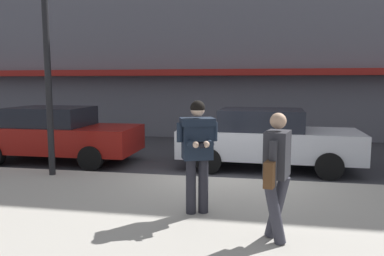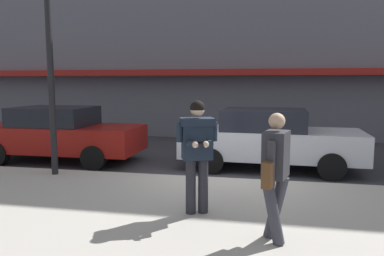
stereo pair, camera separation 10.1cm
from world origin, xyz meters
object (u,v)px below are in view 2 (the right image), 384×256
Objects in this scene: pedestrian_with_bag at (275,169)px; street_lamp_post at (49,40)px; man_texting_on_phone at (197,145)px; parked_sedan_near at (60,134)px; parked_sedan_mid at (269,139)px.

pedestrian_with_bag is 0.35× the size of street_lamp_post.
man_texting_on_phone is 4.53m from street_lamp_post.
pedestrian_with_bag is (5.84, -4.64, 0.32)m from parked_sedan_near.
street_lamp_post is (1.00, -1.91, 2.35)m from parked_sedan_near.
parked_sedan_near is 2.50× the size of man_texting_on_phone.
parked_sedan_near is at bearing 140.82° from man_texting_on_phone.
man_texting_on_phone reaches higher than parked_sedan_near.
parked_sedan_near is 7.46m from pedestrian_with_bag.
parked_sedan_mid is (5.78, 0.21, 0.00)m from parked_sedan_near.
pedestrian_with_bag is (0.06, -4.85, 0.32)m from parked_sedan_mid.
parked_sedan_mid is at bearing 23.91° from street_lamp_post.
man_texting_on_phone is (4.65, -3.79, 0.46)m from parked_sedan_near.
parked_sedan_mid is at bearing 90.69° from pedestrian_with_bag.
man_texting_on_phone is 0.37× the size of street_lamp_post.
parked_sedan_mid is 4.18m from man_texting_on_phone.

